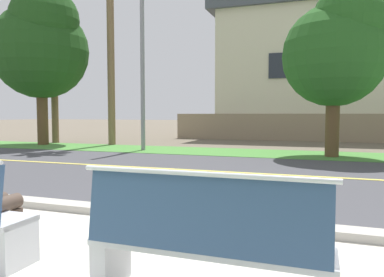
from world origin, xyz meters
The scene contains 11 objects.
ground_plane centered at (0.00, 8.00, 0.00)m, with size 140.00×140.00×0.00m, color #665B4C.
curb_edge centered at (0.00, 2.35, 0.06)m, with size 44.00×0.30×0.11m, color #ADA89E.
street_asphalt centered at (0.00, 6.50, 0.00)m, with size 52.00×8.00×0.01m, color #424247.
road_centre_line centered at (0.00, 6.50, 0.01)m, with size 48.00×0.14×0.01m, color #E0CC4C.
far_verge_grass centered at (0.00, 11.03, 0.01)m, with size 48.00×2.80×0.02m, color #478438.
bench_right centered at (1.30, 0.44, 0.45)m, with size 1.78×0.48×1.01m.
streetlamp centered at (-4.34, 10.83, 4.09)m, with size 0.24×2.10×7.16m.
shade_tree_far_left centered at (-9.63, 11.36, 4.46)m, with size 4.16×4.16×6.87m.
shade_tree_left centered at (2.50, 10.63, 3.48)m, with size 3.25×3.25×5.36m.
garden_wall centered at (0.85, 17.68, 0.70)m, with size 13.00×0.36×1.40m, color gray.
house_across_street centered at (2.79, 20.88, 3.87)m, with size 13.58×6.91×7.66m.
Camera 1 is at (2.06, -2.03, 1.39)m, focal length 34.62 mm.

